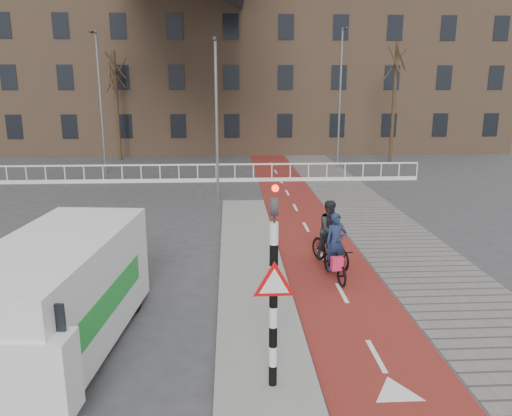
{
  "coord_description": "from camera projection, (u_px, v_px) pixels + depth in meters",
  "views": [
    {
      "loc": [
        -1.29,
        -9.54,
        5.11
      ],
      "look_at": [
        -0.51,
        5.0,
        1.5
      ],
      "focal_mm": 35.0,
      "sensor_mm": 36.0,
      "label": 1
    }
  ],
  "objects": [
    {
      "name": "ground",
      "position": [
        293.0,
        333.0,
        10.54
      ],
      "size": [
        120.0,
        120.0,
        0.0
      ],
      "primitive_type": "plane",
      "color": "#38383A",
      "rests_on": "ground"
    },
    {
      "name": "bike_lane",
      "position": [
        299.0,
        213.0,
        20.31
      ],
      "size": [
        2.5,
        60.0,
        0.01
      ],
      "primitive_type": "cube",
      "color": "maroon",
      "rests_on": "ground"
    },
    {
      "name": "sidewalk",
      "position": [
        366.0,
        213.0,
        20.46
      ],
      "size": [
        3.0,
        60.0,
        0.01
      ],
      "primitive_type": "cube",
      "color": "slate",
      "rests_on": "ground"
    },
    {
      "name": "curb_island",
      "position": [
        251.0,
        265.0,
        14.37
      ],
      "size": [
        1.8,
        16.0,
        0.12
      ],
      "primitive_type": "cube",
      "color": "gray",
      "rests_on": "ground"
    },
    {
      "name": "traffic_signal",
      "position": [
        274.0,
        283.0,
        8.07
      ],
      "size": [
        0.8,
        0.8,
        3.68
      ],
      "color": "black",
      "rests_on": "curb_island"
    },
    {
      "name": "bollard",
      "position": [
        272.0,
        264.0,
        13.08
      ],
      "size": [
        0.12,
        0.12,
        0.84
      ],
      "primitive_type": "cylinder",
      "color": "yellow",
      "rests_on": "curb_island"
    },
    {
      "name": "cyclist_near",
      "position": [
        335.0,
        257.0,
        13.34
      ],
      "size": [
        0.82,
        1.79,
        1.82
      ],
      "rotation": [
        0.0,
        0.0,
        0.13
      ],
      "color": "black",
      "rests_on": "bike_lane"
    },
    {
      "name": "cyclist_far",
      "position": [
        330.0,
        239.0,
        14.29
      ],
      "size": [
        1.21,
        1.84,
        1.93
      ],
      "rotation": [
        0.0,
        0.0,
        0.43
      ],
      "color": "black",
      "rests_on": "bike_lane"
    },
    {
      "name": "van",
      "position": [
        57.0,
        294.0,
        9.59
      ],
      "size": [
        2.64,
        5.45,
        2.26
      ],
      "rotation": [
        0.0,
        0.0,
        -0.11
      ],
      "color": "white",
      "rests_on": "ground"
    },
    {
      "name": "railing",
      "position": [
        160.0,
        177.0,
        26.68
      ],
      "size": [
        28.0,
        0.1,
        0.99
      ],
      "color": "silver",
      "rests_on": "ground"
    },
    {
      "name": "townhouse_row",
      "position": [
        206.0,
        49.0,
        39.52
      ],
      "size": [
        46.0,
        10.0,
        15.9
      ],
      "color": "#7F6047",
      "rests_on": "ground"
    },
    {
      "name": "tree_mid",
      "position": [
        117.0,
        107.0,
        33.82
      ],
      "size": [
        0.24,
        0.24,
        7.28
      ],
      "primitive_type": "cylinder",
      "color": "#302315",
      "rests_on": "ground"
    },
    {
      "name": "tree_right",
      "position": [
        394.0,
        104.0,
        32.29
      ],
      "size": [
        0.23,
        0.23,
        7.75
      ],
      "primitive_type": "cylinder",
      "color": "#302315",
      "rests_on": "ground"
    },
    {
      "name": "streetlight_near",
      "position": [
        217.0,
        122.0,
        21.95
      ],
      "size": [
        0.12,
        0.12,
        7.05
      ],
      "primitive_type": "cylinder",
      "color": "slate",
      "rests_on": "ground"
    },
    {
      "name": "streetlight_left",
      "position": [
        101.0,
        104.0,
        28.61
      ],
      "size": [
        0.12,
        0.12,
        8.0
      ],
      "primitive_type": "cylinder",
      "color": "slate",
      "rests_on": "ground"
    },
    {
      "name": "streetlight_right",
      "position": [
        340.0,
        100.0,
        30.42
      ],
      "size": [
        0.12,
        0.12,
        8.37
      ],
      "primitive_type": "cylinder",
      "color": "slate",
      "rests_on": "ground"
    }
  ]
}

